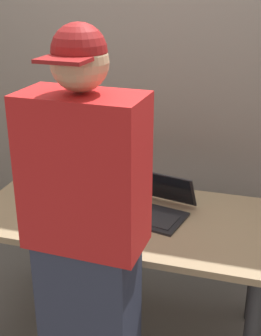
# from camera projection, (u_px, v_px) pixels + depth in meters

# --- Properties ---
(ground_plane) EXTENTS (8.00, 8.00, 0.00)m
(ground_plane) POSITION_uv_depth(u_px,v_px,m) (124.00, 332.00, 2.60)
(ground_plane) COLOR slate
(ground_plane) RESTS_ON ground
(desk) EXTENTS (1.46, 0.75, 0.75)m
(desk) POSITION_uv_depth(u_px,v_px,m) (124.00, 235.00, 2.36)
(desk) COLOR #9E8460
(desk) RESTS_ON ground
(laptop) EXTENTS (0.38, 0.39, 0.19)m
(laptop) POSITION_uv_depth(u_px,v_px,m) (155.00, 206.00, 2.30)
(laptop) COLOR black
(laptop) RESTS_ON desk
(beer_bottle_brown) EXTENTS (0.07, 0.07, 0.29)m
(beer_bottle_brown) POSITION_uv_depth(u_px,v_px,m) (87.00, 176.00, 2.47)
(beer_bottle_brown) COLOR brown
(beer_bottle_brown) RESTS_ON desk
(beer_bottle_green) EXTENTS (0.07, 0.07, 0.30)m
(beer_bottle_green) POSITION_uv_depth(u_px,v_px,m) (75.00, 189.00, 2.31)
(beer_bottle_green) COLOR #333333
(beer_bottle_green) RESTS_ON desk
(beer_bottle_amber) EXTENTS (0.07, 0.07, 0.30)m
(beer_bottle_amber) POSITION_uv_depth(u_px,v_px,m) (67.00, 184.00, 2.36)
(beer_bottle_amber) COLOR #1E5123
(beer_bottle_amber) RESTS_ON desk
(person_figure) EXTENTS (0.44, 0.30, 1.71)m
(person_figure) POSITION_uv_depth(u_px,v_px,m) (88.00, 255.00, 1.77)
(person_figure) COLOR #2D3347
(person_figure) RESTS_ON ground
(back_wall) EXTENTS (6.00, 0.10, 2.60)m
(back_wall) POSITION_uv_depth(u_px,v_px,m) (159.00, 75.00, 2.74)
(back_wall) COLOR gray
(back_wall) RESTS_ON ground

